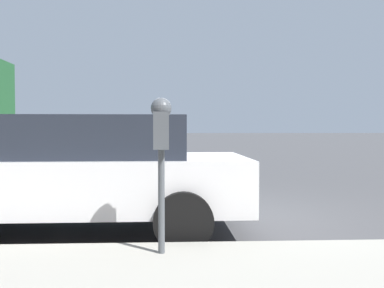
{
  "coord_description": "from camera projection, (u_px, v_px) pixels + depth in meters",
  "views": [
    {
      "loc": [
        -6.67,
        0.48,
        1.31
      ],
      "look_at": [
        -2.52,
        0.27,
        1.16
      ],
      "focal_mm": 42.0,
      "sensor_mm": 36.0,
      "label": 1
    }
  ],
  "objects": [
    {
      "name": "ground_plane",
      "position": [
        202.0,
        215.0,
        6.73
      ],
      "size": [
        220.0,
        220.0,
        0.0
      ],
      "primitive_type": "plane",
      "color": "#424244"
    },
    {
      "name": "parking_meter",
      "position": [
        161.0,
        135.0,
        4.08
      ],
      "size": [
        0.21,
        0.19,
        1.42
      ],
      "color": "#4C5156",
      "rests_on": "sidewalk"
    },
    {
      "name": "car_white",
      "position": [
        78.0,
        171.0,
        5.58
      ],
      "size": [
        2.12,
        4.27,
        1.45
      ],
      "rotation": [
        0.0,
        0.0,
        0.01
      ],
      "color": "silver",
      "rests_on": "ground_plane"
    }
  ]
}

